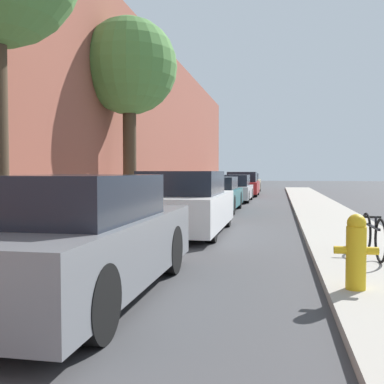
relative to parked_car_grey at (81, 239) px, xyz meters
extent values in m
plane|color=#3D3D3F|center=(0.94, 9.62, -0.69)|extent=(120.00, 120.00, 0.00)
cube|color=#9E998E|center=(-1.96, 9.62, -0.63)|extent=(2.00, 52.00, 0.12)
cube|color=#9E998E|center=(3.84, 9.62, -0.63)|extent=(2.00, 52.00, 0.12)
cube|color=brown|center=(-3.31, 9.62, 2.95)|extent=(0.70, 52.00, 7.28)
cylinder|color=black|center=(-0.74, 1.43, -0.34)|extent=(0.22, 0.70, 0.70)
cylinder|color=black|center=(0.74, 1.43, -0.34)|extent=(0.22, 0.70, 0.70)
cylinder|color=black|center=(0.74, -1.35, -0.34)|extent=(0.22, 0.70, 0.70)
cube|color=slate|center=(0.00, 0.04, -0.13)|extent=(1.69, 4.47, 0.75)
cube|color=black|center=(0.00, -0.14, 0.50)|extent=(1.48, 2.33, 0.51)
cylinder|color=black|center=(-0.79, 7.25, -0.39)|extent=(0.22, 0.61, 0.61)
cylinder|color=black|center=(0.89, 7.25, -0.39)|extent=(0.22, 0.61, 0.61)
cylinder|color=black|center=(-0.79, 4.46, -0.39)|extent=(0.22, 0.61, 0.61)
cylinder|color=black|center=(0.89, 4.46, -0.39)|extent=(0.22, 0.61, 0.61)
cube|color=silver|center=(0.05, 5.85, -0.14)|extent=(1.91, 4.50, 0.78)
cube|color=black|center=(0.05, 5.67, 0.53)|extent=(1.68, 2.34, 0.55)
cylinder|color=black|center=(-0.84, 13.46, -0.35)|extent=(0.22, 0.69, 0.69)
cylinder|color=black|center=(0.70, 13.46, -0.35)|extent=(0.22, 0.69, 0.69)
cylinder|color=black|center=(-0.84, 10.70, -0.35)|extent=(0.22, 0.69, 0.69)
cylinder|color=black|center=(0.70, 10.70, -0.35)|extent=(0.22, 0.69, 0.69)
cube|color=#1E6066|center=(-0.07, 12.08, -0.20)|extent=(1.76, 4.45, 0.62)
cube|color=black|center=(-0.07, 11.91, 0.35)|extent=(1.55, 2.32, 0.48)
cylinder|color=black|center=(-0.71, 19.28, -0.39)|extent=(0.22, 0.60, 0.60)
cylinder|color=black|center=(0.82, 19.28, -0.39)|extent=(0.22, 0.60, 0.60)
cylinder|color=black|center=(-0.71, 16.58, -0.39)|extent=(0.22, 0.60, 0.60)
cylinder|color=black|center=(0.82, 16.58, -0.39)|extent=(0.22, 0.60, 0.60)
cube|color=silver|center=(0.06, 17.93, -0.22)|extent=(1.74, 4.34, 0.61)
cube|color=black|center=(0.06, 17.76, 0.35)|extent=(1.53, 2.26, 0.55)
cylinder|color=black|center=(-0.71, 24.29, -0.37)|extent=(0.22, 0.64, 0.64)
cylinder|color=black|center=(0.96, 24.29, -0.37)|extent=(0.22, 0.64, 0.64)
cylinder|color=black|center=(-0.71, 21.83, -0.37)|extent=(0.22, 0.64, 0.64)
cylinder|color=black|center=(0.96, 21.83, -0.37)|extent=(0.22, 0.64, 0.64)
cube|color=maroon|center=(0.13, 23.06, -0.17)|extent=(1.90, 3.98, 0.69)
cube|color=black|center=(0.13, 22.90, 0.47)|extent=(1.67, 2.07, 0.60)
cylinder|color=black|center=(-0.62, 29.32, -0.35)|extent=(0.22, 0.69, 0.69)
cylinder|color=black|center=(0.86, 29.32, -0.35)|extent=(0.22, 0.69, 0.69)
cylinder|color=black|center=(-0.62, 26.81, -0.35)|extent=(0.22, 0.69, 0.69)
cylinder|color=black|center=(0.86, 26.81, -0.35)|extent=(0.22, 0.69, 0.69)
cube|color=tan|center=(0.12, 28.07, -0.15)|extent=(1.68, 4.04, 0.72)
cube|color=black|center=(0.12, 27.90, 0.44)|extent=(1.48, 2.10, 0.45)
cylinder|color=#423323|center=(-2.22, 8.53, 1.31)|extent=(0.41, 0.41, 3.76)
sphere|color=#4C7F3D|center=(-2.22, 8.53, 3.99)|extent=(2.92, 2.92, 2.92)
cylinder|color=gold|center=(3.17, 0.51, -0.21)|extent=(0.23, 0.23, 0.73)
sphere|color=gold|center=(3.17, 0.51, 0.19)|extent=(0.22, 0.22, 0.22)
cylinder|color=gold|center=(2.99, 0.51, -0.12)|extent=(0.15, 0.09, 0.09)
cylinder|color=gold|center=(3.34, 0.51, -0.12)|extent=(0.15, 0.09, 0.09)
torus|color=black|center=(3.75, 3.17, -0.24)|extent=(0.06, 0.67, 0.67)
torus|color=black|center=(3.78, 2.20, -0.24)|extent=(0.06, 0.67, 0.67)
cube|color=black|center=(3.76, 2.68, -0.09)|extent=(0.06, 0.82, 0.04)
cylinder|color=black|center=(3.77, 2.51, 0.00)|extent=(0.04, 0.04, 0.18)
cube|color=black|center=(3.75, 3.09, 0.03)|extent=(0.44, 0.05, 0.04)
camera|label=1|loc=(2.28, -5.06, 0.79)|focal=43.28mm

